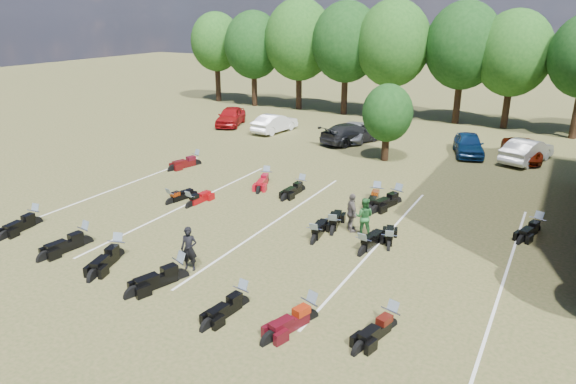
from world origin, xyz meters
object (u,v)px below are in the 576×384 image
Objects in this scene: motorcycle_0 at (36,224)px; motorcycle_7 at (190,207)px; car_0 at (231,116)px; car_4 at (469,144)px; person_black at (189,249)px; motorcycle_3 at (180,278)px; person_green at (364,217)px; motorcycle_14 at (196,165)px; person_grey at (352,213)px.

motorcycle_0 reaches higher than motorcycle_7.
motorcycle_0 is at bearing -98.54° from car_0.
person_black is at bearing -121.61° from car_4.
motorcycle_3 is at bearing -120.87° from car_4.
motorcycle_3 is (-4.42, -6.87, -0.85)m from person_green.
person_green is 14.09m from motorcycle_14.
car_4 is 1.84× the size of motorcycle_0.
car_4 is 19.61m from motorcycle_7.
car_0 is at bearing 7.05° from person_grey.
motorcycle_0 is (-12.90, -6.20, -0.88)m from person_grey.
car_4 is 26.49m from motorcycle_0.
car_4 is 2.54× the size of person_black.
person_grey is 0.72× the size of motorcycle_14.
car_0 is 23.56m from person_grey.
person_green is at bearing -111.50° from car_4.
car_0 is 25.84m from person_black.
motorcycle_0 is (-13.50, -6.12, -0.85)m from person_green.
motorcycle_0 is (4.59, -21.98, -0.78)m from car_0.
person_green is at bearing -4.74° from motorcycle_14.
person_black is 14.10m from motorcycle_14.
car_4 reaches higher than motorcycle_7.
person_black is 1.00× the size of person_green.
person_grey is at bearing -113.70° from car_4.
car_4 reaches higher than motorcycle_0.
person_green reaches higher than motorcycle_7.
person_black is at bearing 106.78° from person_grey.
motorcycle_14 is at bearing 144.78° from motorcycle_3.
car_4 is at bearing 94.14° from motorcycle_3.
motorcycle_3 is at bearing -101.23° from person_black.
person_green reaches higher than motorcycle_14.
person_black reaches higher than motorcycle_14.
motorcycle_14 is at bearing 108.08° from person_black.
motorcycle_14 is (4.95, -10.85, -0.78)m from car_0.
car_0 is at bearing 163.26° from car_4.
car_4 reaches higher than motorcycle_14.
car_0 reaches higher than motorcycle_14.
car_0 reaches higher than motorcycle_3.
car_4 is (19.47, -0.08, -0.04)m from car_0.
person_grey is 8.26m from motorcycle_7.
car_4 is 15.85m from person_green.
person_green reaches higher than motorcycle_3.
person_green is at bearing -61.59° from car_0.
person_green is at bearing 33.87° from person_black.
car_0 is 2.68× the size of person_green.
car_0 is 1.87× the size of motorcycle_14.
motorcycle_0 is at bearing -75.71° from motorcycle_14.
car_4 is at bearing -20.57° from car_0.
car_4 is 18.10m from motorcycle_14.
person_black is 1.14m from motorcycle_3.
motorcycle_3 is 1.21× the size of motorcycle_7.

